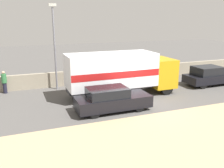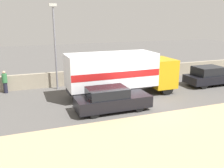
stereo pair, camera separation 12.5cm
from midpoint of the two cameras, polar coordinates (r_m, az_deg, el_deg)
name	(u,v)px [view 2 (the right image)]	position (r m, az deg, el deg)	size (l,w,h in m)	color
ground_plane	(134,105)	(16.39, 5.19, -4.89)	(80.00, 80.00, 0.00)	#514F4C
dirt_shoulder_foreground	(183,141)	(12.26, 16.16, -12.46)	(60.00, 6.91, 0.04)	tan
stone_wall_backdrop	(102,75)	(21.99, -2.10, 1.96)	(60.00, 0.35, 1.21)	gray
street_lamp	(55,41)	(19.79, -12.77, 9.58)	(0.56, 0.28, 6.55)	slate
box_truck	(120,72)	(17.93, 2.01, 2.85)	(8.03, 2.54, 3.13)	gold
car_hatchback	(111,99)	(15.18, 0.10, -3.53)	(4.58, 1.78, 1.49)	black
car_sedan_second	(210,76)	(22.54, 21.56, 1.72)	(4.34, 1.86, 1.61)	black
pedestrian	(5,82)	(20.37, -23.13, 0.51)	(0.37, 0.37, 1.71)	#1E1E2D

